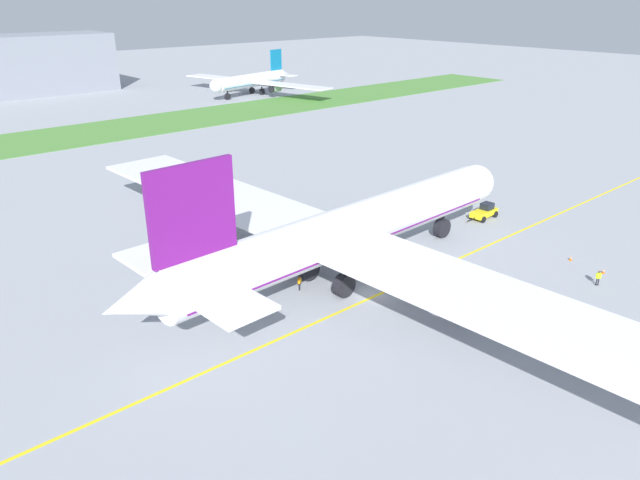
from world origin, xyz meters
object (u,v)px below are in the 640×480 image
(ground_crew_marshaller_front, at_px, (299,281))
(traffic_cone_near_nose, at_px, (571,258))
(pushback_tug, at_px, (484,212))
(ground_crew_wingwalker_port, at_px, (598,277))
(parked_airliner_far_outer, at_px, (253,81))
(traffic_cone_port_wing, at_px, (604,271))
(airliner_foreground, at_px, (345,232))

(ground_crew_marshaller_front, height_order, traffic_cone_near_nose, ground_crew_marshaller_front)
(pushback_tug, relative_size, ground_crew_marshaller_front, 3.70)
(ground_crew_wingwalker_port, height_order, parked_airliner_far_outer, parked_airliner_far_outer)
(traffic_cone_port_wing, bearing_deg, parked_airliner_far_outer, 71.15)
(pushback_tug, height_order, parked_airliner_far_outer, parked_airliner_far_outer)
(airliner_foreground, bearing_deg, ground_crew_marshaller_front, 167.19)
(airliner_foreground, xyz_separation_m, parked_airliner_far_outer, (69.22, 115.07, -1.33))
(ground_crew_marshaller_front, xyz_separation_m, parked_airliner_far_outer, (74.66, 113.84, 3.38))
(ground_crew_marshaller_front, bearing_deg, traffic_cone_near_nose, -27.78)
(pushback_tug, bearing_deg, ground_crew_wingwalker_port, -113.07)
(pushback_tug, xyz_separation_m, ground_crew_wingwalker_port, (-8.82, -20.70, 0.10))
(pushback_tug, height_order, ground_crew_marshaller_front, pushback_tug)
(pushback_tug, height_order, ground_crew_wingwalker_port, pushback_tug)
(parked_airliner_far_outer, bearing_deg, traffic_cone_port_wing, -108.85)
(pushback_tug, bearing_deg, airliner_foreground, -177.71)
(ground_crew_wingwalker_port, xyz_separation_m, traffic_cone_near_nose, (4.14, 5.21, -0.79))
(airliner_foreground, bearing_deg, traffic_cone_near_nose, -30.73)
(airliner_foreground, relative_size, ground_crew_marshaller_front, 51.55)
(ground_crew_wingwalker_port, relative_size, traffic_cone_near_nose, 3.03)
(pushback_tug, bearing_deg, ground_crew_marshaller_front, 179.86)
(ground_crew_marshaller_front, bearing_deg, traffic_cone_port_wing, -34.37)
(ground_crew_marshaller_front, bearing_deg, airliner_foreground, -12.81)
(ground_crew_marshaller_front, distance_m, traffic_cone_near_nose, 33.42)
(traffic_cone_port_wing, xyz_separation_m, parked_airliner_far_outer, (45.65, 133.68, 4.15))
(airliner_foreground, distance_m, traffic_cone_near_nose, 28.59)
(ground_crew_wingwalker_port, distance_m, ground_crew_marshaller_front, 32.84)
(traffic_cone_port_wing, distance_m, parked_airliner_far_outer, 141.32)
(traffic_cone_port_wing, bearing_deg, traffic_cone_near_nose, 82.65)
(pushback_tug, distance_m, ground_crew_wingwalker_port, 22.50)
(traffic_cone_near_nose, xyz_separation_m, traffic_cone_port_wing, (-0.55, -4.27, 0.00))
(pushback_tug, distance_m, traffic_cone_port_wing, 20.45)
(ground_crew_wingwalker_port, bearing_deg, traffic_cone_port_wing, 14.76)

